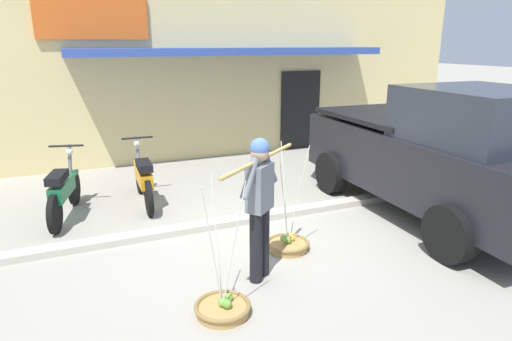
# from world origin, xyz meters

# --- Properties ---
(ground_plane) EXTENTS (90.00, 90.00, 0.00)m
(ground_plane) POSITION_xyz_m (0.00, 0.00, 0.00)
(ground_plane) COLOR #9E998C
(sidewalk_curb) EXTENTS (20.00, 0.24, 0.10)m
(sidewalk_curb) POSITION_xyz_m (0.00, 0.70, 0.05)
(sidewalk_curb) COLOR #BAB4A5
(sidewalk_curb) RESTS_ON ground
(fruit_vendor) EXTENTS (1.32, 1.09, 1.70)m
(fruit_vendor) POSITION_xyz_m (-0.42, -0.93, 0.98)
(fruit_vendor) COLOR black
(fruit_vendor) RESTS_ON ground
(fruit_basket_left_side) EXTENTS (0.59, 0.59, 1.45)m
(fruit_basket_left_side) POSITION_xyz_m (0.23, -0.40, 0.08)
(fruit_basket_left_side) COLOR #B2894C
(fruit_basket_left_side) RESTS_ON ground
(fruit_basket_right_side) EXTENTS (0.59, 0.59, 1.45)m
(fruit_basket_right_side) POSITION_xyz_m (-1.06, -1.46, 0.08)
(fruit_basket_right_side) COLOR #B2894C
(fruit_basket_right_side) RESTS_ON ground
(motorcycle_nearest_shop) EXTENTS (0.63, 1.79, 1.09)m
(motorcycle_nearest_shop) POSITION_xyz_m (-2.50, 1.99, 0.45)
(motorcycle_nearest_shop) COLOR black
(motorcycle_nearest_shop) RESTS_ON ground
(motorcycle_second_in_row) EXTENTS (0.54, 1.82, 1.09)m
(motorcycle_second_in_row) POSITION_xyz_m (-1.24, 2.16, 0.45)
(motorcycle_second_in_row) COLOR black
(motorcycle_second_in_row) RESTS_ON ground
(parked_truck) EXTENTS (2.29, 4.77, 2.10)m
(parked_truck) POSITION_xyz_m (2.94, -0.22, 1.03)
(parked_truck) COLOR black
(parked_truck) RESTS_ON ground
(storefront_building) EXTENTS (13.00, 6.00, 4.20)m
(storefront_building) POSITION_xyz_m (1.28, 7.30, 2.10)
(storefront_building) COLOR #DBC684
(storefront_building) RESTS_ON ground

